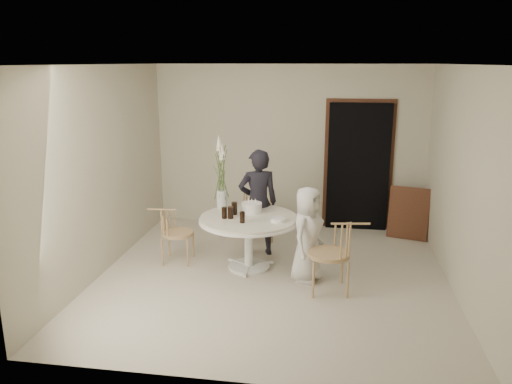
# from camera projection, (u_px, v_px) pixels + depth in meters

# --- Properties ---
(ground) EXTENTS (4.50, 4.50, 0.00)m
(ground) POSITION_uv_depth(u_px,v_px,m) (272.00, 277.00, 6.53)
(ground) COLOR beige
(ground) RESTS_ON ground
(room_shell) EXTENTS (4.50, 4.50, 4.50)m
(room_shell) POSITION_uv_depth(u_px,v_px,m) (273.00, 155.00, 6.12)
(room_shell) COLOR white
(room_shell) RESTS_ON ground
(doorway) EXTENTS (1.00, 0.10, 2.10)m
(doorway) POSITION_uv_depth(u_px,v_px,m) (358.00, 167.00, 8.19)
(doorway) COLOR black
(doorway) RESTS_ON ground
(door_trim) EXTENTS (1.12, 0.03, 2.22)m
(door_trim) POSITION_uv_depth(u_px,v_px,m) (358.00, 163.00, 8.22)
(door_trim) COLOR #56341D
(door_trim) RESTS_ON ground
(table) EXTENTS (1.33, 1.33, 0.73)m
(table) POSITION_uv_depth(u_px,v_px,m) (249.00, 225.00, 6.67)
(table) COLOR white
(table) RESTS_ON ground
(picture_frame) EXTENTS (0.65, 0.35, 0.82)m
(picture_frame) POSITION_uv_depth(u_px,v_px,m) (409.00, 213.00, 7.88)
(picture_frame) COLOR #56341D
(picture_frame) RESTS_ON ground
(chair_far) EXTENTS (0.55, 0.58, 0.84)m
(chair_far) POSITION_uv_depth(u_px,v_px,m) (257.00, 204.00, 7.90)
(chair_far) COLOR tan
(chair_far) RESTS_ON ground
(chair_right) EXTENTS (0.57, 0.54, 0.88)m
(chair_right) POSITION_uv_depth(u_px,v_px,m) (339.00, 247.00, 6.01)
(chair_right) COLOR tan
(chair_right) RESTS_ON ground
(chair_left) EXTENTS (0.48, 0.45, 0.77)m
(chair_left) POSITION_uv_depth(u_px,v_px,m) (170.00, 227.00, 6.94)
(chair_left) COLOR tan
(chair_left) RESTS_ON ground
(girl) EXTENTS (0.66, 0.53, 1.55)m
(girl) POSITION_uv_depth(u_px,v_px,m) (258.00, 203.00, 7.13)
(girl) COLOR black
(girl) RESTS_ON ground
(boy) EXTENTS (0.58, 0.70, 1.24)m
(boy) POSITION_uv_depth(u_px,v_px,m) (307.00, 234.00, 6.31)
(boy) COLOR silver
(boy) RESTS_ON ground
(birthday_cake) EXTENTS (0.28, 0.28, 0.18)m
(birthday_cake) POSITION_uv_depth(u_px,v_px,m) (252.00, 208.00, 6.82)
(birthday_cake) COLOR white
(birthday_cake) RESTS_ON table
(cola_tumbler_a) EXTENTS (0.08, 0.08, 0.16)m
(cola_tumbler_a) POSITION_uv_depth(u_px,v_px,m) (231.00, 213.00, 6.55)
(cola_tumbler_a) COLOR black
(cola_tumbler_a) RESTS_ON table
(cola_tumbler_b) EXTENTS (0.07, 0.07, 0.14)m
(cola_tumbler_b) POSITION_uv_depth(u_px,v_px,m) (242.00, 217.00, 6.39)
(cola_tumbler_b) COLOR black
(cola_tumbler_b) RESTS_ON table
(cola_tumbler_c) EXTENTS (0.08, 0.08, 0.15)m
(cola_tumbler_c) POSITION_uv_depth(u_px,v_px,m) (224.00, 213.00, 6.56)
(cola_tumbler_c) COLOR black
(cola_tumbler_c) RESTS_ON table
(cola_tumbler_d) EXTENTS (0.09, 0.09, 0.17)m
(cola_tumbler_d) POSITION_uv_depth(u_px,v_px,m) (234.00, 208.00, 6.73)
(cola_tumbler_d) COLOR black
(cola_tumbler_d) RESTS_ON table
(plate_stack) EXTENTS (0.19, 0.19, 0.05)m
(plate_stack) POSITION_uv_depth(u_px,v_px,m) (278.00, 220.00, 6.44)
(plate_stack) COLOR white
(plate_stack) RESTS_ON table
(flower_vase) EXTENTS (0.14, 0.14, 1.04)m
(flower_vase) POSITION_uv_depth(u_px,v_px,m) (221.00, 176.00, 6.90)
(flower_vase) COLOR silver
(flower_vase) RESTS_ON table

